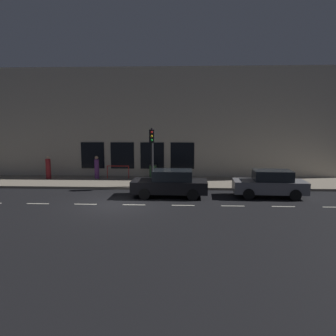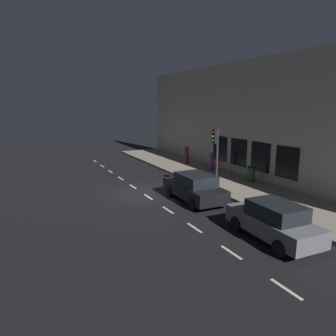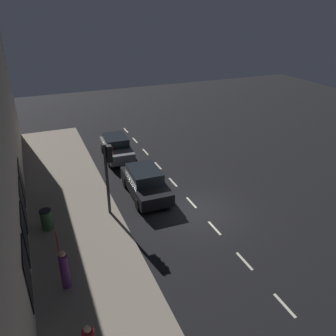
% 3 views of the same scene
% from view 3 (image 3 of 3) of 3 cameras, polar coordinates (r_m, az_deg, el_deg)
% --- Properties ---
extents(ground_plane, '(60.00, 60.00, 0.00)m').
position_cam_3_polar(ground_plane, '(18.47, 5.29, -7.26)').
color(ground_plane, black).
extents(sidewalk, '(4.50, 32.00, 0.15)m').
position_cam_3_polar(sidewalk, '(16.90, -14.26, -11.30)').
color(sidewalk, gray).
rests_on(sidewalk, ground).
extents(building_facade, '(0.65, 32.00, 8.53)m').
position_cam_3_polar(building_facade, '(14.83, -25.73, 0.12)').
color(building_facade, beige).
rests_on(building_facade, ground).
extents(lane_centre_line, '(0.12, 27.20, 0.01)m').
position_cam_3_polar(lane_centre_line, '(19.22, 3.92, -5.76)').
color(lane_centre_line, beige).
rests_on(lane_centre_line, ground).
extents(traffic_light, '(0.49, 0.32, 3.83)m').
position_cam_3_polar(traffic_light, '(17.09, -9.93, 0.11)').
color(traffic_light, '#2D2D30').
rests_on(traffic_light, sidewalk).
extents(parked_car_0, '(1.96, 4.20, 1.58)m').
position_cam_3_polar(parked_car_0, '(24.66, -8.57, 3.45)').
color(parked_car_0, slate).
rests_on(parked_car_0, ground).
extents(parked_car_1, '(2.04, 4.43, 1.58)m').
position_cam_3_polar(parked_car_1, '(19.62, -3.80, -2.40)').
color(parked_car_1, black).
rests_on(parked_car_1, ground).
extents(pedestrian_0, '(0.38, 0.38, 1.70)m').
position_cam_3_polar(pedestrian_0, '(14.03, -16.83, -15.97)').
color(pedestrian_0, '#5B2D70').
rests_on(pedestrian_0, sidewalk).
extents(trash_bin, '(0.56, 0.56, 1.04)m').
position_cam_3_polar(trash_bin, '(17.59, -19.59, -8.09)').
color(trash_bin, '#2D5633').
rests_on(trash_bin, sidewalk).
extents(red_railing, '(0.05, 1.67, 0.97)m').
position_cam_3_polar(red_railing, '(15.34, -17.79, -12.52)').
color(red_railing, red).
rests_on(red_railing, sidewalk).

